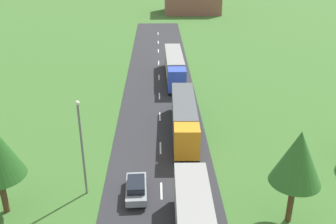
{
  "coord_description": "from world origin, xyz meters",
  "views": [
    {
      "loc": [
        -0.2,
        -2.93,
        19.82
      ],
      "look_at": [
        0.91,
        36.29,
        1.91
      ],
      "focal_mm": 40.94,
      "sensor_mm": 36.0,
      "label": 1
    }
  ],
  "objects_px": {
    "truck_second": "(184,116)",
    "truck_third": "(174,65)",
    "tree_oak": "(298,158)",
    "car_third": "(136,188)",
    "lamppost_second": "(82,144)"
  },
  "relations": [
    {
      "from": "truck_second",
      "to": "tree_oak",
      "type": "height_order",
      "value": "tree_oak"
    },
    {
      "from": "truck_second",
      "to": "car_third",
      "type": "bearing_deg",
      "value": -112.76
    },
    {
      "from": "truck_second",
      "to": "lamppost_second",
      "type": "height_order",
      "value": "lamppost_second"
    },
    {
      "from": "tree_oak",
      "to": "lamppost_second",
      "type": "bearing_deg",
      "value": 166.29
    },
    {
      "from": "truck_second",
      "to": "lamppost_second",
      "type": "distance_m",
      "value": 14.21
    },
    {
      "from": "car_third",
      "to": "lamppost_second",
      "type": "bearing_deg",
      "value": 171.9
    },
    {
      "from": "truck_second",
      "to": "truck_third",
      "type": "bearing_deg",
      "value": 90.88
    },
    {
      "from": "truck_second",
      "to": "car_third",
      "type": "distance_m",
      "value": 12.3
    },
    {
      "from": "truck_third",
      "to": "tree_oak",
      "type": "distance_m",
      "value": 33.49
    },
    {
      "from": "lamppost_second",
      "to": "tree_oak",
      "type": "bearing_deg",
      "value": -13.71
    },
    {
      "from": "truck_third",
      "to": "car_third",
      "type": "xyz_separation_m",
      "value": [
        -4.46,
        -29.19,
        -1.33
      ]
    },
    {
      "from": "lamppost_second",
      "to": "tree_oak",
      "type": "height_order",
      "value": "lamppost_second"
    },
    {
      "from": "car_third",
      "to": "lamppost_second",
      "type": "xyz_separation_m",
      "value": [
        -4.26,
        0.61,
        3.89
      ]
    },
    {
      "from": "truck_second",
      "to": "lamppost_second",
      "type": "relative_size",
      "value": 1.58
    },
    {
      "from": "truck_second",
      "to": "truck_third",
      "type": "height_order",
      "value": "truck_third"
    }
  ]
}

